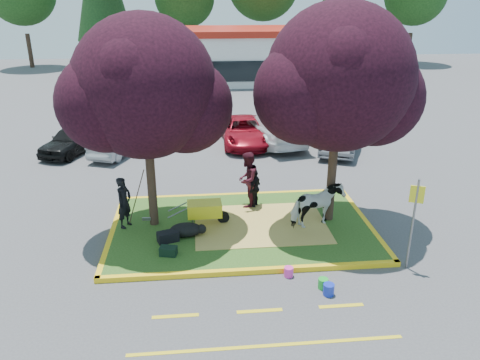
{
  "coord_description": "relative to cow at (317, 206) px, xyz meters",
  "views": [
    {
      "loc": [
        -1.37,
        -13.33,
        7.04
      ],
      "look_at": [
        -0.01,
        0.5,
        1.51
      ],
      "focal_mm": 35.0,
      "sensor_mm": 36.0,
      "label": 1
    }
  ],
  "objects": [
    {
      "name": "fire_lane_long",
      "position": [
        -2.35,
        -5.12,
        -0.86
      ],
      "size": [
        6.0,
        0.1,
        0.01
      ],
      "primitive_type": "cube",
      "color": "yellow",
      "rests_on": "ground"
    },
    {
      "name": "tree_purple_left",
      "position": [
        -5.12,
        0.66,
        3.5
      ],
      "size": [
        5.06,
        4.2,
        6.51
      ],
      "color": "black",
      "rests_on": "median_island"
    },
    {
      "name": "visitor_a",
      "position": [
        -2.0,
        1.77,
        0.26
      ],
      "size": [
        1.08,
        1.18,
        1.94
      ],
      "primitive_type": "imported",
      "rotation": [
        0.0,
        0.0,
        -2.04
      ],
      "color": "#40121E",
      "rests_on": "median_island"
    },
    {
      "name": "cow",
      "position": [
        0.0,
        0.0,
        0.0
      ],
      "size": [
        1.84,
        1.32,
        1.42
      ],
      "primitive_type": "imported",
      "rotation": [
        0.0,
        0.0,
        1.94
      ],
      "color": "white",
      "rests_on": "median_island"
    },
    {
      "name": "car_silver",
      "position": [
        -7.36,
        8.44,
        -0.27
      ],
      "size": [
        2.43,
        3.81,
        1.19
      ],
      "primitive_type": "imported",
      "rotation": [
        0.0,
        0.0,
        2.79
      ],
      "color": "gray",
      "rests_on": "ground"
    },
    {
      "name": "handler",
      "position": [
        -6.03,
        0.59,
        0.12
      ],
      "size": [
        0.63,
        0.72,
        1.66
      ],
      "primitive_type": "imported",
      "rotation": [
        0.0,
        0.0,
        1.08
      ],
      "color": "black",
      "rests_on": "median_island"
    },
    {
      "name": "curb_near",
      "position": [
        -2.35,
        -2.3,
        -0.78
      ],
      "size": [
        8.3,
        0.16,
        0.15
      ],
      "primitive_type": "cube",
      "color": "yellow",
      "rests_on": "ground"
    },
    {
      "name": "visitor_b",
      "position": [
        -1.75,
        1.7,
        -0.03
      ],
      "size": [
        0.68,
        0.86,
        1.37
      ],
      "primitive_type": "imported",
      "rotation": [
        0.0,
        0.0,
        -2.08
      ],
      "color": "black",
      "rests_on": "median_island"
    },
    {
      "name": "ground",
      "position": [
        -2.35,
        0.28,
        -0.86
      ],
      "size": [
        90.0,
        90.0,
        0.0
      ],
      "primitive_type": "plane",
      "color": "#424244",
      "rests_on": "ground"
    },
    {
      "name": "tree_purple_right",
      "position": [
        0.58,
        0.46,
        3.7
      ],
      "size": [
        5.3,
        4.4,
        6.82
      ],
      "color": "black",
      "rests_on": "median_island"
    },
    {
      "name": "fire_lane_stripe_b",
      "position": [
        -2.35,
        -3.92,
        -0.86
      ],
      "size": [
        1.1,
        0.12,
        0.01
      ],
      "primitive_type": "cube",
      "color": "yellow",
      "rests_on": "ground"
    },
    {
      "name": "car_red",
      "position": [
        -1.29,
        9.55,
        -0.2
      ],
      "size": [
        2.25,
        4.78,
        1.32
      ],
      "primitive_type": "imported",
      "rotation": [
        0.0,
        0.0,
        0.01
      ],
      "color": "maroon",
      "rests_on": "ground"
    },
    {
      "name": "curb_far",
      "position": [
        -2.35,
        2.86,
        -0.78
      ],
      "size": [
        8.3,
        0.16,
        0.15
      ],
      "primitive_type": "cube",
      "color": "yellow",
      "rests_on": "ground"
    },
    {
      "name": "gear_bag_dark",
      "position": [
        -4.65,
        -0.54,
        -0.55
      ],
      "size": [
        0.7,
        0.52,
        0.32
      ],
      "primitive_type": "cube",
      "rotation": [
        0.0,
        0.0,
        0.32
      ],
      "color": "black",
      "rests_on": "median_island"
    },
    {
      "name": "median_island",
      "position": [
        -2.35,
        0.28,
        -0.78
      ],
      "size": [
        8.0,
        5.0,
        0.15
      ],
      "primitive_type": "cube",
      "color": "#274B17",
      "rests_on": "ground"
    },
    {
      "name": "fire_lane_stripe_a",
      "position": [
        -4.35,
        -3.92,
        -0.86
      ],
      "size": [
        1.1,
        0.12,
        0.01
      ],
      "primitive_type": "cube",
      "color": "yellow",
      "rests_on": "ground"
    },
    {
      "name": "bucket_blue",
      "position": [
        -0.53,
        -3.43,
        -0.71
      ],
      "size": [
        0.35,
        0.35,
        0.3
      ],
      "primitive_type": "cylinder",
      "rotation": [
        0.0,
        0.0,
        0.29
      ],
      "color": "#172EBA",
      "rests_on": "ground"
    },
    {
      "name": "gear_bag_green",
      "position": [
        -4.61,
        -1.34,
        -0.58
      ],
      "size": [
        0.53,
        0.39,
        0.25
      ],
      "primitive_type": "cube",
      "rotation": [
        0.0,
        0.0,
        -0.22
      ],
      "color": "black",
      "rests_on": "median_island"
    },
    {
      "name": "car_black",
      "position": [
        -9.54,
        8.9,
        -0.21
      ],
      "size": [
        2.9,
        4.08,
        1.29
      ],
      "primitive_type": "imported",
      "rotation": [
        0.0,
        0.0,
        -0.41
      ],
      "color": "black",
      "rests_on": "ground"
    },
    {
      "name": "curb_left",
      "position": [
        -6.43,
        0.28,
        -0.78
      ],
      "size": [
        0.16,
        5.3,
        0.15
      ],
      "primitive_type": "cube",
      "color": "yellow",
      "rests_on": "ground"
    },
    {
      "name": "bucket_pink",
      "position": [
        -1.37,
        -2.52,
        -0.73
      ],
      "size": [
        0.3,
        0.3,
        0.27
      ],
      "primitive_type": "cylinder",
      "rotation": [
        0.0,
        0.0,
        0.22
      ],
      "color": "#F737AE",
      "rests_on": "ground"
    },
    {
      "name": "car_grey",
      "position": [
        3.24,
        8.11,
        -0.11
      ],
      "size": [
        3.16,
        4.81,
        1.5
      ],
      "primitive_type": "imported",
      "rotation": [
        0.0,
        0.0,
        -0.38
      ],
      "color": "slate",
      "rests_on": "ground"
    },
    {
      "name": "wheelbarrow",
      "position": [
        -3.51,
        0.52,
        -0.2
      ],
      "size": [
        1.96,
        0.68,
        0.74
      ],
      "rotation": [
        0.0,
        0.0,
        0.02
      ],
      "color": "black",
      "rests_on": "median_island"
    },
    {
      "name": "bucket_green",
      "position": [
        -0.6,
        -3.15,
        -0.72
      ],
      "size": [
        0.29,
        0.29,
        0.28
      ],
      "primitive_type": "cylinder",
      "rotation": [
        0.0,
        0.0,
        -0.13
      ],
      "color": "green",
      "rests_on": "ground"
    },
    {
      "name": "retail_building",
      "position": [
        -0.35,
        28.27,
        1.39
      ],
      "size": [
        20.4,
        8.4,
        4.4
      ],
      "color": "silver",
      "rests_on": "ground"
    },
    {
      "name": "car_white",
      "position": [
        0.21,
        9.67,
        -0.07
      ],
      "size": [
        3.26,
        5.76,
        1.57
      ],
      "primitive_type": "imported",
      "rotation": [
        0.0,
        0.0,
        3.35
      ],
      "color": "white",
      "rests_on": "ground"
    },
    {
      "name": "fire_lane_stripe_c",
      "position": [
        -0.35,
        -3.92,
        -0.86
      ],
      "size": [
        1.1,
        0.12,
        0.01
      ],
      "primitive_type": "cube",
      "color": "yellow",
      "rests_on": "ground"
    },
    {
      "name": "sign_post",
      "position": [
        1.95,
        -2.42,
        0.77
      ],
      "size": [
        0.35,
        0.18,
        2.63
      ],
      "rotation": [
        0.0,
        0.0,
        -0.41
      ],
      "color": "slate",
      "rests_on": "ground"
    },
    {
      "name": "calf",
      "position": [
        -4.12,
        -0.27,
        -0.5
      ],
      "size": [
        1.03,
        0.64,
        0.43
      ],
      "primitive_type": "ellipsoid",
      "rotation": [
        0.0,
        0.0,
        -0.08
      ],
      "color": "black",
      "rests_on": "median_island"
    },
    {
      "name": "curb_right",
      "position": [
        1.73,
        0.28,
        -0.78
      ],
      "size": [
        0.16,
        5.3,
        0.15
      ],
      "primitive_type": "cube",
      "color": "yellow",
      "rests_on": "ground"
    },
    {
      "name": "straw_bedding",
      "position": [
        -1.75,
        0.28,
        -0.7
      ],
      "size": [
        4.2,
        3.0,
        0.01
      ],
      "primitive_type": "cube",
      "color": "#CEBB55",
      "rests_on": "median_island"
    }
  ]
}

